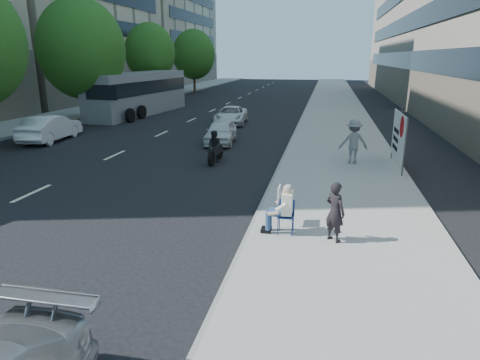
% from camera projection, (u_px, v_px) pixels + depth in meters
% --- Properties ---
extents(ground, '(160.00, 160.00, 0.00)m').
position_uv_depth(ground, '(197.00, 230.00, 11.53)').
color(ground, black).
rests_on(ground, ground).
extents(near_sidewalk, '(5.00, 120.00, 0.15)m').
position_uv_depth(near_sidewalk, '(337.00, 123.00, 29.58)').
color(near_sidewalk, gray).
rests_on(near_sidewalk, ground).
extents(far_sidewalk, '(4.50, 120.00, 0.15)m').
position_uv_depth(far_sidewalk, '(67.00, 115.00, 33.53)').
color(far_sidewalk, gray).
rests_on(far_sidewalk, ground).
extents(tree_far_c, '(6.00, 6.00, 8.47)m').
position_uv_depth(tree_far_c, '(81.00, 49.00, 29.69)').
color(tree_far_c, '#382616').
rests_on(tree_far_c, ground).
extents(tree_far_d, '(4.80, 4.80, 7.65)m').
position_uv_depth(tree_far_d, '(150.00, 52.00, 41.03)').
color(tree_far_d, '#382616').
rests_on(tree_far_d, ground).
extents(tree_far_e, '(5.40, 5.40, 7.89)m').
position_uv_depth(tree_far_e, '(194.00, 54.00, 54.24)').
color(tree_far_e, '#382616').
rests_on(tree_far_e, ground).
extents(seated_protester, '(0.83, 1.11, 1.31)m').
position_uv_depth(seated_protester, '(282.00, 206.00, 10.83)').
color(seated_protester, navy).
rests_on(seated_protester, near_sidewalk).
extents(jogger, '(1.28, 0.85, 1.85)m').
position_uv_depth(jogger, '(354.00, 142.00, 17.91)').
color(jogger, slate).
rests_on(jogger, near_sidewalk).
extents(pedestrian_woman, '(0.65, 0.63, 1.50)m').
position_uv_depth(pedestrian_woman, '(335.00, 212.00, 10.33)').
color(pedestrian_woman, black).
rests_on(pedestrian_woman, near_sidewalk).
extents(protest_banner, '(0.08, 3.06, 2.20)m').
position_uv_depth(protest_banner, '(399.00, 136.00, 17.31)').
color(protest_banner, '#4C4C4C').
rests_on(protest_banner, near_sidewalk).
extents(white_sedan_near, '(1.80, 3.77, 1.25)m').
position_uv_depth(white_sedan_near, '(221.00, 132.00, 22.95)').
color(white_sedan_near, silver).
rests_on(white_sedan_near, ground).
extents(white_sedan_mid, '(1.81, 4.44, 1.43)m').
position_uv_depth(white_sedan_mid, '(50.00, 128.00, 23.61)').
color(white_sedan_mid, silver).
rests_on(white_sedan_mid, ground).
extents(white_sedan_far, '(2.35, 4.46, 1.20)m').
position_uv_depth(white_sedan_far, '(231.00, 115.00, 29.64)').
color(white_sedan_far, silver).
rests_on(white_sedan_far, ground).
extents(motorcycle, '(0.74, 2.05, 1.42)m').
position_uv_depth(motorcycle, '(215.00, 148.00, 18.73)').
color(motorcycle, black).
rests_on(motorcycle, ground).
extents(bus, '(3.72, 12.26, 3.30)m').
position_uv_depth(bus, '(139.00, 94.00, 34.43)').
color(bus, slate).
rests_on(bus, ground).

